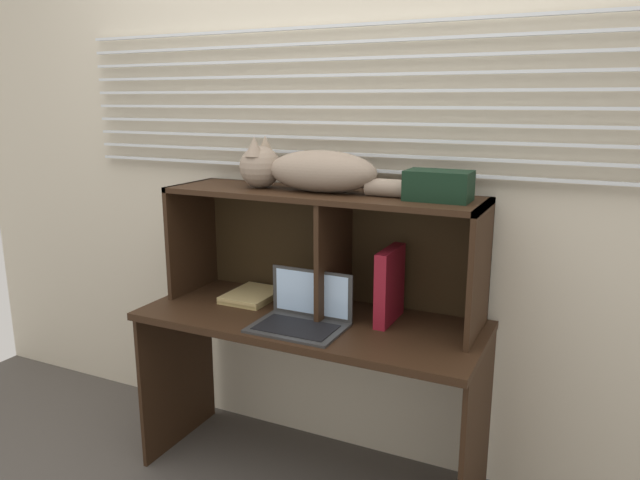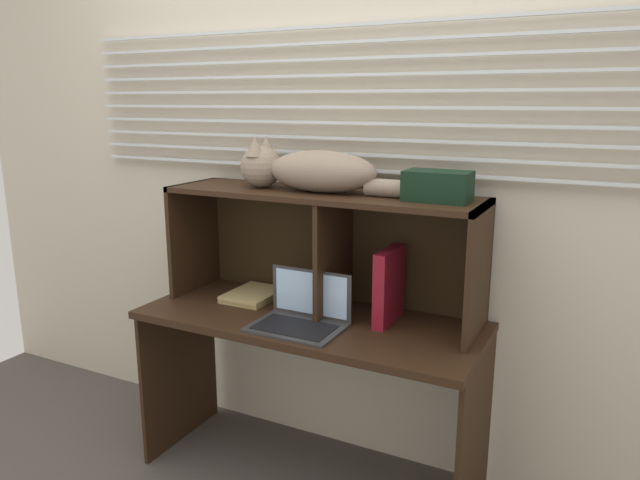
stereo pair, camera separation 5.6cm
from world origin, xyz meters
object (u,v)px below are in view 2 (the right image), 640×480
Objects in this scene: cat at (308,170)px; laptop at (301,316)px; book_stack at (253,295)px; storage_box at (438,186)px; binder_upright at (389,286)px.

laptop is (0.07, -0.19, -0.53)m from cat.
storage_box is (0.79, 0.00, 0.53)m from book_stack.
storage_box is at bearing 0.00° from cat.
binder_upright is at bearing 0.00° from cat.
binder_upright reaches higher than laptop.
storage_box is at bearing 0.28° from book_stack.
binder_upright is (0.35, 0.00, -0.43)m from cat.
cat is 0.52m from storage_box.
cat is at bearing 109.79° from laptop.
binder_upright is at bearing 0.36° from book_stack.
storage_box reaches higher than laptop.
storage_box is at bearing 0.00° from binder_upright.
cat is 0.55m from binder_upright.
cat is at bearing 0.82° from book_stack.
cat is 3.13× the size of book_stack.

